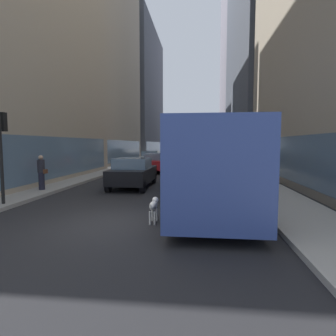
{
  "coord_description": "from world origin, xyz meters",
  "views": [
    {
      "loc": [
        2.38,
        -7.92,
        2.38
      ],
      "look_at": [
        1.12,
        3.26,
        1.4
      ],
      "focal_mm": 29.48,
      "sensor_mm": 36.0,
      "label": 1
    }
  ],
  "objects_px": {
    "transit_bus": "(209,158)",
    "traffic_light_near": "(2,142)",
    "car_red_coupe": "(156,163)",
    "car_grey_wagon": "(178,153)",
    "car_black_suv": "(133,172)",
    "car_silver_sedan": "(186,161)",
    "box_truck": "(202,148)",
    "car_blue_hatchback": "(202,155)",
    "car_white_van": "(151,158)",
    "dalmatian_dog": "(154,206)",
    "pedestrian_with_handbag": "(41,172)"
  },
  "relations": [
    {
      "from": "transit_bus",
      "to": "traffic_light_near",
      "type": "height_order",
      "value": "traffic_light_near"
    },
    {
      "from": "transit_bus",
      "to": "car_red_coupe",
      "type": "distance_m",
      "value": 11.85
    },
    {
      "from": "car_grey_wagon",
      "to": "car_red_coupe",
      "type": "height_order",
      "value": "same"
    },
    {
      "from": "car_black_suv",
      "to": "car_grey_wagon",
      "type": "relative_size",
      "value": 0.94
    },
    {
      "from": "car_red_coupe",
      "to": "car_silver_sedan",
      "type": "relative_size",
      "value": 1.02
    },
    {
      "from": "box_truck",
      "to": "traffic_light_near",
      "type": "bearing_deg",
      "value": -101.69
    },
    {
      "from": "traffic_light_near",
      "to": "car_blue_hatchback",
      "type": "bearing_deg",
      "value": 74.85
    },
    {
      "from": "car_grey_wagon",
      "to": "car_white_van",
      "type": "bearing_deg",
      "value": -94.92
    },
    {
      "from": "car_white_van",
      "to": "dalmatian_dog",
      "type": "bearing_deg",
      "value": -79.9
    },
    {
      "from": "car_black_suv",
      "to": "box_truck",
      "type": "distance_m",
      "value": 32.28
    },
    {
      "from": "transit_bus",
      "to": "dalmatian_dog",
      "type": "relative_size",
      "value": 11.98
    },
    {
      "from": "transit_bus",
      "to": "car_blue_hatchback",
      "type": "xyz_separation_m",
      "value": [
        0.0,
        26.16,
        -0.95
      ]
    },
    {
      "from": "box_truck",
      "to": "traffic_light_near",
      "type": "distance_m",
      "value": 38.02
    },
    {
      "from": "pedestrian_with_handbag",
      "to": "car_grey_wagon",
      "type": "bearing_deg",
      "value": 83.49
    },
    {
      "from": "dalmatian_dog",
      "to": "box_truck",
      "type": "bearing_deg",
      "value": 87.36
    },
    {
      "from": "car_grey_wagon",
      "to": "box_truck",
      "type": "xyz_separation_m",
      "value": [
        4.0,
        -1.44,
        0.84
      ]
    },
    {
      "from": "car_white_van",
      "to": "box_truck",
      "type": "relative_size",
      "value": 0.55
    },
    {
      "from": "dalmatian_dog",
      "to": "pedestrian_with_handbag",
      "type": "bearing_deg",
      "value": 144.7
    },
    {
      "from": "box_truck",
      "to": "dalmatian_dog",
      "type": "relative_size",
      "value": 7.79
    },
    {
      "from": "box_truck",
      "to": "car_red_coupe",
      "type": "bearing_deg",
      "value": -99.52
    },
    {
      "from": "car_white_van",
      "to": "transit_bus",
      "type": "bearing_deg",
      "value": -72.56
    },
    {
      "from": "car_red_coupe",
      "to": "dalmatian_dog",
      "type": "relative_size",
      "value": 4.54
    },
    {
      "from": "dalmatian_dog",
      "to": "traffic_light_near",
      "type": "xyz_separation_m",
      "value": [
        -5.92,
        1.37,
        1.92
      ]
    },
    {
      "from": "car_blue_hatchback",
      "to": "car_red_coupe",
      "type": "distance_m",
      "value": 15.57
    },
    {
      "from": "car_grey_wagon",
      "to": "car_white_van",
      "type": "height_order",
      "value": "same"
    },
    {
      "from": "box_truck",
      "to": "traffic_light_near",
      "type": "height_order",
      "value": "traffic_light_near"
    },
    {
      "from": "transit_bus",
      "to": "car_red_coupe",
      "type": "relative_size",
      "value": 2.64
    },
    {
      "from": "transit_bus",
      "to": "car_white_van",
      "type": "relative_size",
      "value": 2.79
    },
    {
      "from": "car_blue_hatchback",
      "to": "box_truck",
      "type": "relative_size",
      "value": 0.56
    },
    {
      "from": "car_red_coupe",
      "to": "box_truck",
      "type": "distance_m",
      "value": 24.19
    },
    {
      "from": "car_red_coupe",
      "to": "dalmatian_dog",
      "type": "distance_m",
      "value": 14.92
    },
    {
      "from": "transit_bus",
      "to": "car_white_van",
      "type": "distance_m",
      "value": 18.7
    },
    {
      "from": "transit_bus",
      "to": "box_truck",
      "type": "height_order",
      "value": "same"
    },
    {
      "from": "car_white_van",
      "to": "traffic_light_near",
      "type": "relative_size",
      "value": 1.22
    },
    {
      "from": "car_white_van",
      "to": "car_blue_hatchback",
      "type": "bearing_deg",
      "value": 56.1
    },
    {
      "from": "car_silver_sedan",
      "to": "dalmatian_dog",
      "type": "relative_size",
      "value": 4.44
    },
    {
      "from": "car_grey_wagon",
      "to": "car_silver_sedan",
      "type": "relative_size",
      "value": 1.07
    },
    {
      "from": "pedestrian_with_handbag",
      "to": "traffic_light_near",
      "type": "relative_size",
      "value": 0.5
    },
    {
      "from": "car_white_van",
      "to": "car_blue_hatchback",
      "type": "relative_size",
      "value": 0.98
    },
    {
      "from": "car_blue_hatchback",
      "to": "car_grey_wagon",
      "type": "bearing_deg",
      "value": 111.35
    },
    {
      "from": "car_grey_wagon",
      "to": "car_red_coupe",
      "type": "relative_size",
      "value": 1.04
    },
    {
      "from": "dalmatian_dog",
      "to": "traffic_light_near",
      "type": "distance_m",
      "value": 6.38
    },
    {
      "from": "car_red_coupe",
      "to": "car_black_suv",
      "type": "bearing_deg",
      "value": -90.0
    },
    {
      "from": "transit_bus",
      "to": "car_grey_wagon",
      "type": "height_order",
      "value": "transit_bus"
    },
    {
      "from": "car_red_coupe",
      "to": "traffic_light_near",
      "type": "distance_m",
      "value": 13.98
    },
    {
      "from": "car_black_suv",
      "to": "car_white_van",
      "type": "bearing_deg",
      "value": 96.13
    },
    {
      "from": "car_red_coupe",
      "to": "dalmatian_dog",
      "type": "bearing_deg",
      "value": -81.43
    },
    {
      "from": "car_white_van",
      "to": "dalmatian_dog",
      "type": "xyz_separation_m",
      "value": [
        3.82,
        -21.46,
        -0.31
      ]
    },
    {
      "from": "car_red_coupe",
      "to": "traffic_light_near",
      "type": "height_order",
      "value": "traffic_light_near"
    },
    {
      "from": "box_truck",
      "to": "dalmatian_dog",
      "type": "height_order",
      "value": "box_truck"
    }
  ]
}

